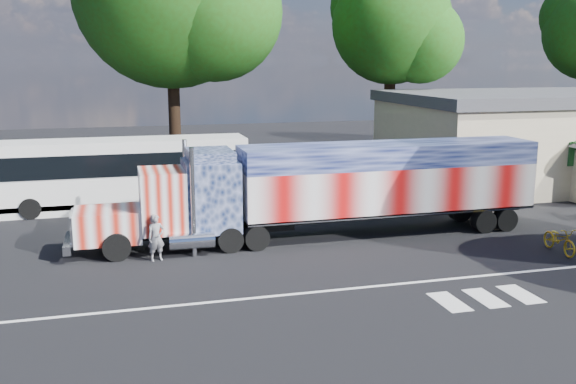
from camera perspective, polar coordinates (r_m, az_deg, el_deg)
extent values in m
plane|color=black|center=(22.78, 1.98, -6.16)|extent=(100.00, 100.00, 0.00)
cube|color=silver|center=(20.09, 4.53, -8.66)|extent=(30.00, 0.15, 0.01)
cube|color=silver|center=(19.67, 14.14, -9.44)|extent=(0.70, 1.60, 0.01)
cube|color=silver|center=(20.26, 17.15, -8.98)|extent=(0.70, 1.60, 0.01)
cube|color=silver|center=(20.90, 19.96, -8.53)|extent=(0.70, 1.60, 0.01)
cube|color=black|center=(24.52, -8.88, -3.47)|extent=(8.13, 0.90, 0.27)
cube|color=#DD8980|center=(24.28, -15.71, -2.82)|extent=(2.35, 1.99, 1.17)
cube|color=silver|center=(24.33, -18.58, -2.96)|extent=(0.11, 1.72, 1.05)
cube|color=silver|center=(24.49, -18.92, -4.31)|extent=(0.27, 2.26, 0.33)
cube|color=#DD8980|center=(24.14, -11.10, -0.69)|extent=(1.63, 2.26, 2.26)
cube|color=black|center=(24.03, -12.97, 0.16)|extent=(0.05, 1.90, 0.81)
cube|color=#4B577F|center=(24.31, -6.87, -0.26)|extent=(1.99, 2.26, 2.62)
cube|color=#4B577F|center=(24.05, -6.95, 3.22)|extent=(1.63, 2.17, 0.45)
cylinder|color=silver|center=(25.37, -9.08, 0.18)|extent=(0.18, 0.18, 3.97)
cylinder|color=silver|center=(23.05, -8.43, -0.95)|extent=(0.18, 0.18, 3.97)
cylinder|color=silver|center=(25.66, -9.17, -2.90)|extent=(1.63, 0.60, 0.60)
cylinder|color=silver|center=(23.40, -8.56, -4.30)|extent=(1.63, 0.60, 0.60)
cylinder|color=black|center=(23.47, -14.98, -4.76)|extent=(0.99, 0.32, 0.99)
cylinder|color=black|center=(25.39, -15.02, -3.52)|extent=(0.99, 0.32, 0.99)
cylinder|color=black|center=(23.84, -5.15, -4.21)|extent=(0.94, 0.50, 0.94)
cylinder|color=black|center=(25.65, -5.90, -3.09)|extent=(0.94, 0.50, 0.94)
cylinder|color=black|center=(24.03, -2.82, -4.05)|extent=(0.94, 0.50, 0.94)
cylinder|color=black|center=(25.82, -3.72, -2.95)|extent=(0.94, 0.50, 0.94)
cube|color=black|center=(26.54, 8.82, -1.80)|extent=(11.74, 0.99, 0.27)
cube|color=#D97777|center=(26.32, 8.89, 0.40)|extent=(12.10, 2.35, 1.81)
cube|color=#465189|center=(26.09, 8.98, 3.32)|extent=(12.10, 2.35, 0.90)
cube|color=silver|center=(26.51, 8.82, -1.51)|extent=(12.10, 2.35, 0.11)
cube|color=silver|center=(29.22, 19.86, 1.85)|extent=(0.04, 2.26, 2.62)
cylinder|color=black|center=(27.62, 16.99, -2.48)|extent=(0.94, 0.50, 0.94)
cylinder|color=black|center=(29.19, 15.03, -1.62)|extent=(0.94, 0.50, 0.94)
cylinder|color=black|center=(28.15, 18.70, -2.32)|extent=(0.94, 0.50, 0.94)
cylinder|color=black|center=(29.70, 16.69, -1.49)|extent=(0.94, 0.50, 0.94)
cube|color=white|center=(31.48, -14.16, 1.58)|extent=(11.35, 2.46, 3.31)
cube|color=black|center=(31.39, -14.22, 2.68)|extent=(10.97, 2.51, 1.04)
cube|color=black|center=(31.71, -14.05, -0.61)|extent=(11.35, 2.46, 0.24)
cylinder|color=black|center=(30.78, -21.94, -1.39)|extent=(0.95, 0.28, 0.95)
cylinder|color=black|center=(33.08, -21.49, -0.50)|extent=(0.95, 0.28, 0.95)
cylinder|color=black|center=(30.72, -8.71, -0.69)|extent=(0.95, 0.28, 0.95)
cylinder|color=black|center=(33.02, -9.19, 0.15)|extent=(0.95, 0.28, 0.95)
cylinder|color=black|center=(30.82, -7.14, -0.61)|extent=(0.95, 0.28, 0.95)
cylinder|color=black|center=(33.11, -7.72, 0.23)|extent=(0.95, 0.28, 0.95)
cube|color=#1E5926|center=(32.74, 19.30, 2.97)|extent=(1.60, 0.08, 1.20)
imported|color=slate|center=(23.08, -11.64, -3.99)|extent=(0.69, 0.54, 1.68)
imported|color=gold|center=(25.63, 23.00, -3.91)|extent=(0.81, 1.96, 1.01)
cylinder|color=black|center=(41.97, 8.96, 7.00)|extent=(0.70, 0.70, 7.35)
sphere|color=#1E5413|center=(41.90, 9.20, 14.53)|extent=(7.49, 7.49, 7.49)
sphere|color=#1E5413|center=(41.49, 11.74, 13.02)|extent=(5.24, 5.24, 5.24)
sphere|color=#1E5413|center=(42.56, 7.17, 15.96)|extent=(4.87, 4.87, 4.87)
cylinder|color=black|center=(38.99, -10.08, 7.60)|extent=(0.70, 0.70, 8.68)
sphere|color=#1E5413|center=(37.61, -6.64, 15.59)|extent=(7.77, 7.77, 7.77)
sphere|color=#1E5413|center=(51.94, 23.98, 14.08)|extent=(4.60, 4.60, 4.60)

